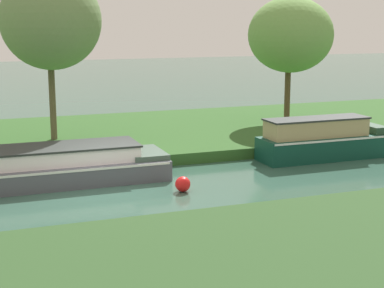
{
  "coord_description": "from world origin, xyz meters",
  "views": [
    {
      "loc": [
        -3.71,
        -17.26,
        4.94
      ],
      "look_at": [
        3.17,
        1.2,
        0.9
      ],
      "focal_mm": 56.64,
      "sensor_mm": 36.0,
      "label": 1
    }
  ],
  "objects_px": {
    "slate_barge": "(39,168)",
    "mooring_post_near": "(52,151)",
    "willow_tree_left": "(51,21)",
    "channel_buoy": "(183,184)",
    "willow_tree_centre": "(290,35)",
    "forest_narrowboat": "(322,140)"
  },
  "relations": [
    {
      "from": "channel_buoy",
      "to": "willow_tree_centre",
      "type": "bearing_deg",
      "value": 45.02
    },
    {
      "from": "willow_tree_left",
      "to": "channel_buoy",
      "type": "xyz_separation_m",
      "value": [
        2.69,
        -6.87,
        -4.69
      ]
    },
    {
      "from": "slate_barge",
      "to": "willow_tree_centre",
      "type": "distance_m",
      "value": 13.54
    },
    {
      "from": "willow_tree_centre",
      "to": "forest_narrowboat",
      "type": "bearing_deg",
      "value": -107.02
    },
    {
      "from": "slate_barge",
      "to": "mooring_post_near",
      "type": "height_order",
      "value": "slate_barge"
    },
    {
      "from": "willow_tree_left",
      "to": "willow_tree_centre",
      "type": "xyz_separation_m",
      "value": [
        10.59,
        1.04,
        -0.63
      ]
    },
    {
      "from": "forest_narrowboat",
      "to": "mooring_post_near",
      "type": "distance_m",
      "value": 9.53
    },
    {
      "from": "willow_tree_centre",
      "to": "willow_tree_left",
      "type": "bearing_deg",
      "value": -174.39
    },
    {
      "from": "forest_narrowboat",
      "to": "willow_tree_left",
      "type": "relative_size",
      "value": 0.77
    },
    {
      "from": "willow_tree_centre",
      "to": "mooring_post_near",
      "type": "relative_size",
      "value": 9.11
    },
    {
      "from": "slate_barge",
      "to": "willow_tree_centre",
      "type": "bearing_deg",
      "value": 25.45
    },
    {
      "from": "forest_narrowboat",
      "to": "willow_tree_left",
      "type": "distance_m",
      "value": 10.84
    },
    {
      "from": "slate_barge",
      "to": "forest_narrowboat",
      "type": "bearing_deg",
      "value": 0.0
    },
    {
      "from": "willow_tree_centre",
      "to": "channel_buoy",
      "type": "distance_m",
      "value": 11.89
    },
    {
      "from": "slate_barge",
      "to": "mooring_post_near",
      "type": "xyz_separation_m",
      "value": [
        0.59,
        1.36,
        0.19
      ]
    },
    {
      "from": "mooring_post_near",
      "to": "channel_buoy",
      "type": "xyz_separation_m",
      "value": [
        3.24,
        -3.68,
        -0.48
      ]
    },
    {
      "from": "forest_narrowboat",
      "to": "willow_tree_centre",
      "type": "bearing_deg",
      "value": 72.98
    },
    {
      "from": "slate_barge",
      "to": "forest_narrowboat",
      "type": "relative_size",
      "value": 1.66
    },
    {
      "from": "forest_narrowboat",
      "to": "channel_buoy",
      "type": "distance_m",
      "value": 6.63
    },
    {
      "from": "willow_tree_centre",
      "to": "mooring_post_near",
      "type": "xyz_separation_m",
      "value": [
        -11.15,
        -4.23,
        -3.58
      ]
    },
    {
      "from": "channel_buoy",
      "to": "forest_narrowboat",
      "type": "bearing_deg",
      "value": 20.54
    },
    {
      "from": "mooring_post_near",
      "to": "channel_buoy",
      "type": "height_order",
      "value": "mooring_post_near"
    }
  ]
}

